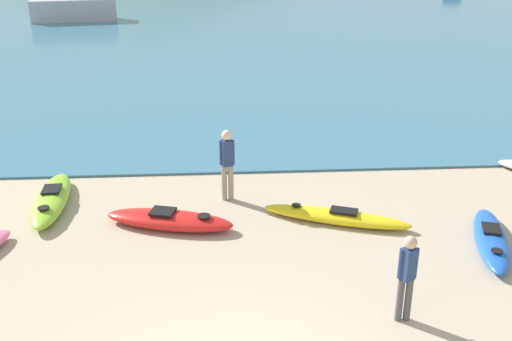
{
  "coord_description": "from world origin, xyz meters",
  "views": [
    {
      "loc": [
        -0.11,
        -5.78,
        6.03
      ],
      "look_at": [
        0.73,
        7.35,
        0.5
      ],
      "focal_mm": 42.0,
      "sensor_mm": 36.0,
      "label": 1
    }
  ],
  "objects_px": {
    "person_near_waterline": "(227,161)",
    "moored_boat_2": "(74,10)",
    "kayak_on_sand_5": "(169,220)",
    "person_near_foreground": "(407,273)",
    "kayak_on_sand_1": "(491,239)",
    "kayak_on_sand_4": "(51,199)",
    "kayak_on_sand_2": "(336,216)"
  },
  "relations": [
    {
      "from": "person_near_waterline",
      "to": "moored_boat_2",
      "type": "relative_size",
      "value": 0.31
    },
    {
      "from": "kayak_on_sand_5",
      "to": "person_near_foreground",
      "type": "bearing_deg",
      "value": -40.88
    },
    {
      "from": "kayak_on_sand_1",
      "to": "person_near_foreground",
      "type": "xyz_separation_m",
      "value": [
        -2.46,
        -2.25,
        0.74
      ]
    },
    {
      "from": "kayak_on_sand_5",
      "to": "person_near_foreground",
      "type": "height_order",
      "value": "person_near_foreground"
    },
    {
      "from": "kayak_on_sand_4",
      "to": "kayak_on_sand_5",
      "type": "distance_m",
      "value": 2.97
    },
    {
      "from": "kayak_on_sand_4",
      "to": "kayak_on_sand_2",
      "type": "bearing_deg",
      "value": -10.61
    },
    {
      "from": "kayak_on_sand_5",
      "to": "person_near_waterline",
      "type": "xyz_separation_m",
      "value": [
        1.26,
        1.27,
        0.81
      ]
    },
    {
      "from": "kayak_on_sand_5",
      "to": "person_near_waterline",
      "type": "distance_m",
      "value": 1.97
    },
    {
      "from": "person_near_foreground",
      "to": "moored_boat_2",
      "type": "bearing_deg",
      "value": 110.64
    },
    {
      "from": "kayak_on_sand_4",
      "to": "person_near_waterline",
      "type": "relative_size",
      "value": 1.72
    },
    {
      "from": "kayak_on_sand_1",
      "to": "moored_boat_2",
      "type": "xyz_separation_m",
      "value": [
        -14.38,
        29.4,
        0.59
      ]
    },
    {
      "from": "kayak_on_sand_1",
      "to": "kayak_on_sand_4",
      "type": "height_order",
      "value": "kayak_on_sand_4"
    },
    {
      "from": "kayak_on_sand_2",
      "to": "kayak_on_sand_4",
      "type": "relative_size",
      "value": 1.09
    },
    {
      "from": "person_near_foreground",
      "to": "moored_boat_2",
      "type": "xyz_separation_m",
      "value": [
        -11.92,
        31.65,
        -0.15
      ]
    },
    {
      "from": "kayak_on_sand_2",
      "to": "kayak_on_sand_4",
      "type": "height_order",
      "value": "kayak_on_sand_4"
    },
    {
      "from": "kayak_on_sand_1",
      "to": "kayak_on_sand_4",
      "type": "xyz_separation_m",
      "value": [
        -9.2,
        2.37,
        0.03
      ]
    },
    {
      "from": "kayak_on_sand_2",
      "to": "person_near_foreground",
      "type": "bearing_deg",
      "value": -82.74
    },
    {
      "from": "kayak_on_sand_4",
      "to": "kayak_on_sand_5",
      "type": "relative_size",
      "value": 1.02
    },
    {
      "from": "person_near_waterline",
      "to": "kayak_on_sand_2",
      "type": "bearing_deg",
      "value": -29.4
    },
    {
      "from": "moored_boat_2",
      "to": "person_near_waterline",
      "type": "bearing_deg",
      "value": -71.16
    },
    {
      "from": "kayak_on_sand_1",
      "to": "kayak_on_sand_4",
      "type": "distance_m",
      "value": 9.5
    },
    {
      "from": "kayak_on_sand_2",
      "to": "moored_boat_2",
      "type": "height_order",
      "value": "moored_boat_2"
    },
    {
      "from": "kayak_on_sand_4",
      "to": "person_near_waterline",
      "type": "distance_m",
      "value": 4.08
    },
    {
      "from": "kayak_on_sand_1",
      "to": "moored_boat_2",
      "type": "relative_size",
      "value": 0.51
    },
    {
      "from": "kayak_on_sand_1",
      "to": "person_near_foreground",
      "type": "distance_m",
      "value": 3.42
    },
    {
      "from": "kayak_on_sand_1",
      "to": "kayak_on_sand_4",
      "type": "bearing_deg",
      "value": 165.58
    },
    {
      "from": "person_near_foreground",
      "to": "moored_boat_2",
      "type": "distance_m",
      "value": 33.82
    },
    {
      "from": "kayak_on_sand_4",
      "to": "kayak_on_sand_5",
      "type": "xyz_separation_m",
      "value": [
        2.74,
        -1.15,
        -0.01
      ]
    },
    {
      "from": "kayak_on_sand_1",
      "to": "person_near_waterline",
      "type": "relative_size",
      "value": 1.61
    },
    {
      "from": "kayak_on_sand_2",
      "to": "kayak_on_sand_5",
      "type": "height_order",
      "value": "kayak_on_sand_5"
    },
    {
      "from": "kayak_on_sand_1",
      "to": "moored_boat_2",
      "type": "height_order",
      "value": "moored_boat_2"
    },
    {
      "from": "person_near_waterline",
      "to": "moored_boat_2",
      "type": "xyz_separation_m",
      "value": [
        -9.18,
        26.91,
        -0.24
      ]
    }
  ]
}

